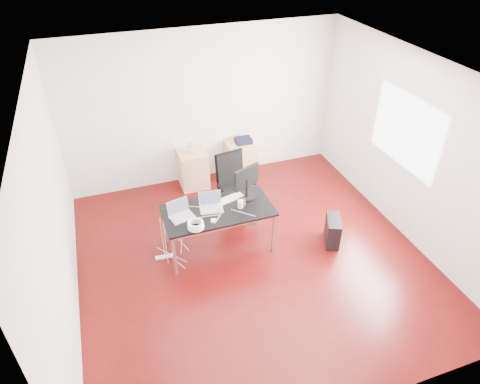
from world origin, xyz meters
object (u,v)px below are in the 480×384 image
object	(u,v)px
desk	(218,212)
pc_tower	(333,231)
filing_cabinet_right	(241,160)
filing_cabinet_left	(193,169)
office_chair	(234,182)

from	to	relation	value
desk	pc_tower	bearing A→B (deg)	-14.93
desk	pc_tower	world-z (taller)	desk
desk	pc_tower	xyz separation A→B (m)	(1.71, -0.46, -0.46)
filing_cabinet_right	pc_tower	size ratio (longest dim) A/B	1.56
filing_cabinet_left	filing_cabinet_right	size ratio (longest dim) A/B	1.00
desk	office_chair	bearing A→B (deg)	56.92
filing_cabinet_right	filing_cabinet_left	bearing A→B (deg)	180.00
office_chair	filing_cabinet_right	xyz separation A→B (m)	(0.49, 1.05, -0.26)
office_chair	filing_cabinet_right	distance (m)	1.19
desk	pc_tower	size ratio (longest dim) A/B	3.56
office_chair	filing_cabinet_left	distance (m)	1.17
desk	filing_cabinet_right	size ratio (longest dim) A/B	2.29
pc_tower	desk	bearing A→B (deg)	-170.49
office_chair	filing_cabinet_left	xyz separation A→B (m)	(-0.44, 1.05, -0.26)
filing_cabinet_left	filing_cabinet_right	distance (m)	0.94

